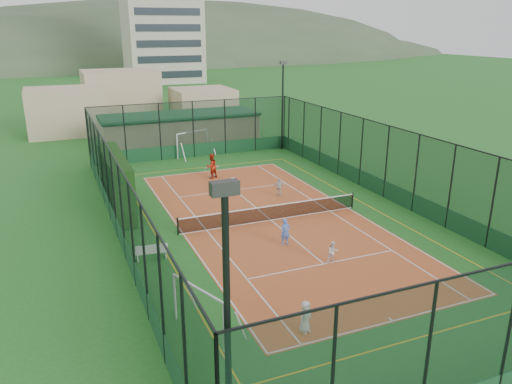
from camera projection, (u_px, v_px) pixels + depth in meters
ground at (271, 220)px, 30.41m from camera, size 300.00×300.00×0.00m
court_slab at (271, 220)px, 30.41m from camera, size 11.17×23.97×0.01m
tennis_net at (271, 212)px, 30.25m from camera, size 11.67×0.12×1.06m
perimeter_fence at (271, 181)px, 29.62m from camera, size 18.12×34.12×5.00m
floodlight_sw at (228, 353)px, 11.43m from camera, size 0.60×0.26×8.25m
floodlight_ne at (282, 106)px, 46.79m from camera, size 0.60×0.26×8.25m
clubhouse at (180, 130)px, 49.19m from camera, size 15.20×7.20×3.15m
apartment_tower at (161, 7)px, 101.90m from camera, size 15.00×12.00×30.00m
distant_hills at (82, 63)px, 161.84m from camera, size 200.00×60.00×24.00m
hedge_left at (116, 182)px, 31.91m from camera, size 1.21×8.09×3.54m
white_bench at (151, 251)px, 25.18m from camera, size 1.63×0.62×0.90m
futsal_goal_near at (198, 312)px, 18.83m from camera, size 3.22×1.99×2.00m
futsal_goal_far at (193, 144)px, 45.22m from camera, size 3.60×2.18×2.24m
child_near_left at (305, 317)px, 19.10m from camera, size 0.76×0.64×1.31m
child_near_mid at (285, 232)px, 26.77m from camera, size 0.54×0.36×1.48m
child_near_right at (333, 252)px, 24.79m from camera, size 0.58×0.46×1.14m
child_far_left at (233, 187)px, 34.62m from camera, size 0.88×0.55×1.31m
child_far_right at (279, 187)px, 34.54m from camera, size 0.83×0.64×1.31m
child_far_back at (212, 168)px, 38.96m from camera, size 1.30×0.52×1.36m
coach at (211, 166)px, 38.57m from camera, size 1.14×1.02×1.93m
tennis_balls at (248, 214)px, 31.26m from camera, size 4.07×1.35×0.07m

